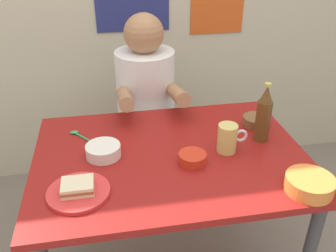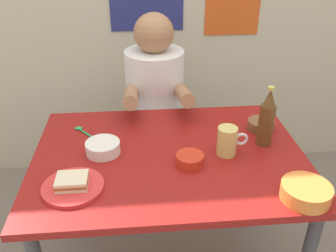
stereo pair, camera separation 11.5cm
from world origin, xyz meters
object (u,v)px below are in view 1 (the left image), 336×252
(plate_orange, at_px, (79,192))
(stool, at_px, (148,150))
(beer_bottle, at_px, (264,115))
(sandwich, at_px, (78,186))
(dining_table, at_px, (170,172))
(person_seated, at_px, (146,88))
(beer_mug, at_px, (228,138))
(rice_bowl_white, at_px, (103,150))

(plate_orange, bearing_deg, stool, 67.67)
(beer_bottle, bearing_deg, stool, 126.02)
(stool, height_order, sandwich, sandwich)
(dining_table, distance_m, person_seated, 0.63)
(sandwich, bearing_deg, dining_table, 28.19)
(dining_table, xyz_separation_m, beer_mug, (0.23, -0.02, 0.15))
(plate_orange, xyz_separation_m, beer_bottle, (0.77, 0.23, 0.11))
(person_seated, distance_m, rice_bowl_white, 0.64)
(beer_mug, xyz_separation_m, rice_bowl_white, (-0.50, 0.05, -0.03))
(beer_bottle, bearing_deg, dining_table, -174.41)
(dining_table, height_order, sandwich, sandwich)
(sandwich, bearing_deg, beer_mug, 16.04)
(stool, height_order, beer_mug, beer_mug)
(person_seated, relative_size, plate_orange, 3.27)
(dining_table, relative_size, beer_mug, 8.73)
(plate_orange, xyz_separation_m, beer_mug, (0.59, 0.17, 0.05))
(plate_orange, relative_size, beer_bottle, 0.84)
(beer_bottle, distance_m, rice_bowl_white, 0.68)
(dining_table, height_order, beer_bottle, beer_bottle)
(dining_table, height_order, person_seated, person_seated)
(sandwich, distance_m, beer_mug, 0.62)
(plate_orange, distance_m, rice_bowl_white, 0.24)
(stool, relative_size, beer_bottle, 1.72)
(dining_table, xyz_separation_m, sandwich, (-0.36, -0.19, 0.13))
(rice_bowl_white, bearing_deg, person_seated, 67.41)
(dining_table, relative_size, sandwich, 10.00)
(dining_table, xyz_separation_m, person_seated, (-0.02, 0.62, 0.12))
(person_seated, xyz_separation_m, rice_bowl_white, (-0.25, -0.59, 0.00))
(dining_table, height_order, plate_orange, plate_orange)
(sandwich, height_order, beer_mug, beer_mug)
(stool, distance_m, rice_bowl_white, 0.77)
(plate_orange, height_order, beer_mug, beer_mug)
(plate_orange, bearing_deg, dining_table, 28.19)
(dining_table, relative_size, stool, 2.44)
(sandwich, xyz_separation_m, beer_bottle, (0.77, 0.23, 0.09))
(dining_table, bearing_deg, beer_mug, -5.46)
(dining_table, distance_m, plate_orange, 0.42)
(dining_table, height_order, stool, dining_table)
(person_seated, xyz_separation_m, beer_mug, (0.26, -0.64, 0.03))
(sandwich, relative_size, beer_mug, 0.87)
(rice_bowl_white, bearing_deg, beer_bottle, 1.01)
(person_seated, bearing_deg, dining_table, -87.96)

